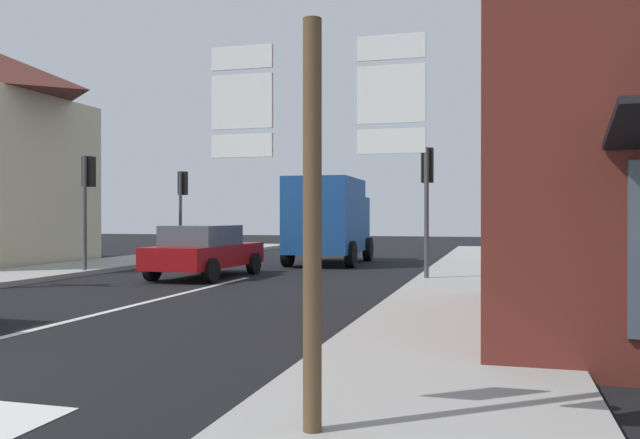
# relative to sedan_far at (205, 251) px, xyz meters

# --- Properties ---
(ground_plane) EXTENTS (80.00, 80.00, 0.00)m
(ground_plane) POSITION_rel_sedan_far_xyz_m (1.20, -1.78, -0.76)
(ground_plane) COLOR black
(sidewalk_right) EXTENTS (3.00, 44.00, 0.14)m
(sidewalk_right) POSITION_rel_sedan_far_xyz_m (7.39, -3.78, -0.69)
(sidewalk_right) COLOR #9E9B96
(sidewalk_right) RESTS_ON ground
(lane_centre_stripe) EXTENTS (0.16, 12.00, 0.01)m
(lane_centre_stripe) POSITION_rel_sedan_far_xyz_m (1.20, -5.78, -0.75)
(lane_centre_stripe) COLOR silver
(lane_centre_stripe) RESTS_ON ground
(sedan_far) EXTENTS (2.12, 4.27, 1.47)m
(sedan_far) POSITION_rel_sedan_far_xyz_m (0.00, 0.00, 0.00)
(sedan_far) COLOR maroon
(sedan_far) RESTS_ON ground
(delivery_truck) EXTENTS (2.60, 5.06, 3.05)m
(delivery_truck) POSITION_rel_sedan_far_xyz_m (2.07, 5.85, 0.89)
(delivery_truck) COLOR #19478C
(delivery_truck) RESTS_ON ground
(route_sign_post) EXTENTS (1.66, 0.14, 3.20)m
(route_sign_post) POSITION_rel_sedan_far_xyz_m (6.68, -12.08, 1.15)
(route_sign_post) COLOR brown
(route_sign_post) RESTS_ON ground
(traffic_light_near_left) EXTENTS (0.30, 0.49, 3.50)m
(traffic_light_near_left) POSITION_rel_sedan_far_xyz_m (-3.80, 0.01, 1.83)
(traffic_light_near_left) COLOR #47474C
(traffic_light_near_left) RESTS_ON ground
(traffic_light_far_left) EXTENTS (0.30, 0.49, 3.44)m
(traffic_light_far_left) POSITION_rel_sedan_far_xyz_m (-3.80, 5.95, 1.79)
(traffic_light_far_left) COLOR #47474C
(traffic_light_far_left) RESTS_ON ground
(traffic_light_near_right) EXTENTS (0.30, 0.49, 3.50)m
(traffic_light_near_right) POSITION_rel_sedan_far_xyz_m (6.19, 0.26, 1.83)
(traffic_light_near_right) COLOR #47474C
(traffic_light_near_right) RESTS_ON ground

